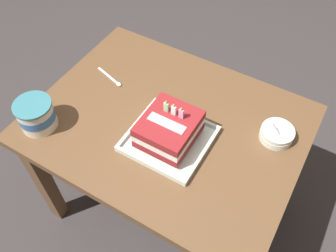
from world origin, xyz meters
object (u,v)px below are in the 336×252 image
birthday_cake (169,129)px  bowl_stack (277,134)px  ice_cream_tub (36,115)px  serving_spoon_near_tray (114,80)px  foil_tray (169,139)px

birthday_cake → bowl_stack: size_ratio=1.66×
ice_cream_tub → serving_spoon_near_tray: 0.36m
bowl_stack → ice_cream_tub: ice_cream_tub is taller
bowl_stack → serving_spoon_near_tray: (-0.70, -0.06, -0.02)m
bowl_stack → birthday_cake: bearing=-147.6°
foil_tray → birthday_cake: 0.06m
serving_spoon_near_tray → foil_tray: bearing=-22.8°
foil_tray → ice_cream_tub: ice_cream_tub is taller
bowl_stack → serving_spoon_near_tray: bowl_stack is taller
birthday_cake → ice_cream_tub: size_ratio=1.48×
foil_tray → serving_spoon_near_tray: size_ratio=1.90×
foil_tray → bowl_stack: (0.34, 0.21, 0.02)m
birthday_cake → serving_spoon_near_tray: (-0.36, 0.15, -0.07)m
foil_tray → ice_cream_tub: bearing=-158.3°
bowl_stack → foil_tray: bearing=-147.6°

